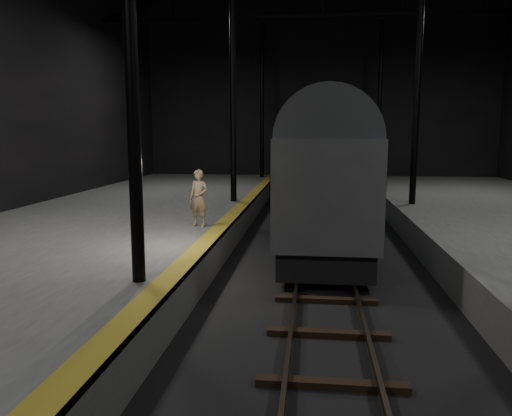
# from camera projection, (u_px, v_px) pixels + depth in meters

# --- Properties ---
(ground) EXTENTS (44.00, 44.00, 0.00)m
(ground) POSITION_uv_depth(u_px,v_px,m) (324.00, 278.00, 13.70)
(ground) COLOR black
(ground) RESTS_ON ground
(platform_left) EXTENTS (9.00, 43.80, 1.00)m
(platform_left) POSITION_uv_depth(u_px,v_px,m) (64.00, 253.00, 14.48)
(platform_left) COLOR #4E4E4C
(platform_left) RESTS_ON ground
(tactile_strip) EXTENTS (0.50, 43.80, 0.01)m
(tactile_strip) POSITION_uv_depth(u_px,v_px,m) (208.00, 240.00, 13.92)
(tactile_strip) COLOR olive
(tactile_strip) RESTS_ON platform_left
(track) EXTENTS (2.40, 43.00, 0.24)m
(track) POSITION_uv_depth(u_px,v_px,m) (324.00, 276.00, 13.69)
(track) COLOR #3F3328
(track) RESTS_ON ground
(train) EXTENTS (2.82, 18.82, 5.03)m
(train) POSITION_uv_depth(u_px,v_px,m) (322.00, 160.00, 21.05)
(train) COLOR #A1A3A8
(train) RESTS_ON ground
(woman) EXTENTS (0.77, 0.63, 1.82)m
(woman) POSITION_uv_depth(u_px,v_px,m) (199.00, 198.00, 15.78)
(woman) COLOR #957B5B
(woman) RESTS_ON platform_left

